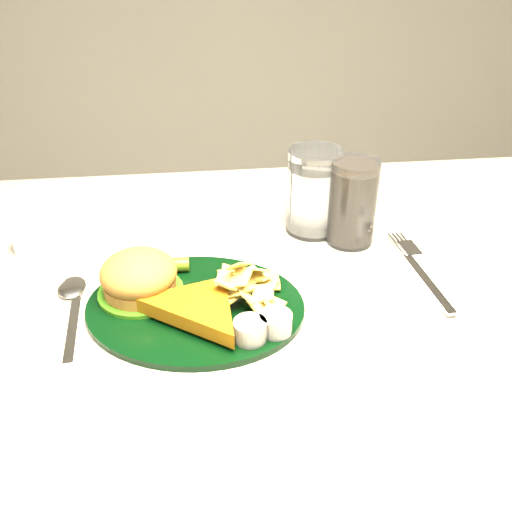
{
  "coord_description": "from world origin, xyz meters",
  "views": [
    {
      "loc": [
        -0.07,
        -0.61,
        1.18
      ],
      "look_at": [
        0.0,
        0.0,
        0.8
      ],
      "focal_mm": 40.0,
      "sensor_mm": 36.0,
      "label": 1
    }
  ],
  "objects_px": {
    "table": "(254,475)",
    "water_glass": "(314,191)",
    "fork_napkin": "(425,279)",
    "cola_glass": "(352,203)",
    "dinner_plate": "(194,290)"
  },
  "relations": [
    {
      "from": "dinner_plate",
      "to": "cola_glass",
      "type": "bearing_deg",
      "value": 43.56
    },
    {
      "from": "cola_glass",
      "to": "fork_napkin",
      "type": "xyz_separation_m",
      "value": [
        0.07,
        -0.12,
        -0.06
      ]
    },
    {
      "from": "water_glass",
      "to": "table",
      "type": "bearing_deg",
      "value": -125.6
    },
    {
      "from": "table",
      "to": "cola_glass",
      "type": "distance_m",
      "value": 0.48
    },
    {
      "from": "water_glass",
      "to": "fork_napkin",
      "type": "xyz_separation_m",
      "value": [
        0.12,
        -0.16,
        -0.06
      ]
    },
    {
      "from": "water_glass",
      "to": "cola_glass",
      "type": "height_order",
      "value": "water_glass"
    },
    {
      "from": "table",
      "to": "water_glass",
      "type": "bearing_deg",
      "value": 54.4
    },
    {
      "from": "water_glass",
      "to": "cola_glass",
      "type": "distance_m",
      "value": 0.06
    },
    {
      "from": "cola_glass",
      "to": "water_glass",
      "type": "bearing_deg",
      "value": 139.23
    },
    {
      "from": "dinner_plate",
      "to": "fork_napkin",
      "type": "xyz_separation_m",
      "value": [
        0.31,
        0.02,
        -0.02
      ]
    },
    {
      "from": "fork_napkin",
      "to": "dinner_plate",
      "type": "bearing_deg",
      "value": -179.28
    },
    {
      "from": "water_glass",
      "to": "dinner_plate",
      "type": "bearing_deg",
      "value": -134.81
    },
    {
      "from": "table",
      "to": "fork_napkin",
      "type": "relative_size",
      "value": 6.74
    },
    {
      "from": "table",
      "to": "dinner_plate",
      "type": "distance_m",
      "value": 0.41
    },
    {
      "from": "table",
      "to": "water_glass",
      "type": "relative_size",
      "value": 9.23
    }
  ]
}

